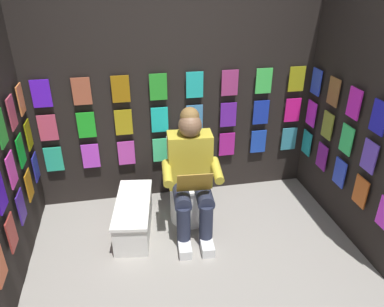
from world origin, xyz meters
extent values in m
cube|color=black|center=(0.00, -1.71, 1.06)|extent=(2.98, 0.10, 2.13)
cube|color=#2BC798|center=(1.25, -1.62, 0.55)|extent=(0.17, 0.01, 0.26)
cube|color=#CF44EA|center=(0.90, -1.62, 0.55)|extent=(0.17, 0.01, 0.26)
cube|color=#C03CAE|center=(0.54, -1.62, 0.55)|extent=(0.17, 0.01, 0.26)
cube|color=#46DF8A|center=(0.18, -1.62, 0.55)|extent=(0.17, 0.01, 0.26)
cube|color=#3DB4E2|center=(-0.18, -1.62, 0.55)|extent=(0.17, 0.01, 0.26)
cube|color=#B21D91|center=(-0.54, -1.62, 0.55)|extent=(0.17, 0.01, 0.26)
cube|color=blue|center=(-0.90, -1.62, 0.55)|extent=(0.17, 0.01, 0.26)
cube|color=teal|center=(-1.25, -1.62, 0.55)|extent=(0.17, 0.01, 0.26)
cube|color=#DA496D|center=(1.25, -1.62, 0.89)|extent=(0.17, 0.01, 0.26)
cube|color=green|center=(0.90, -1.62, 0.89)|extent=(0.17, 0.01, 0.26)
cube|color=#B49916|center=(0.54, -1.62, 0.89)|extent=(0.17, 0.01, 0.26)
cube|color=#1BD0C3|center=(0.18, -1.62, 0.89)|extent=(0.17, 0.01, 0.26)
cube|color=#4289C5|center=(-0.18, -1.62, 0.89)|extent=(0.17, 0.01, 0.26)
cube|color=#6920B0|center=(-0.54, -1.62, 0.89)|extent=(0.17, 0.01, 0.26)
cube|color=#1A35BD|center=(-0.90, -1.62, 0.89)|extent=(0.17, 0.01, 0.26)
cube|color=#E91A88|center=(-1.25, -1.62, 0.89)|extent=(0.17, 0.01, 0.26)
cube|color=#5C1BF2|center=(1.25, -1.62, 1.23)|extent=(0.17, 0.01, 0.26)
cube|color=#B7593C|center=(0.90, -1.62, 1.23)|extent=(0.17, 0.01, 0.26)
cube|color=#A36D0D|center=(0.54, -1.62, 1.23)|extent=(0.17, 0.01, 0.26)
cube|color=green|center=(0.18, -1.62, 1.23)|extent=(0.17, 0.01, 0.26)
cube|color=#21C5BE|center=(-0.18, -1.62, 1.23)|extent=(0.17, 0.01, 0.26)
cube|color=#AA357B|center=(-0.54, -1.62, 1.23)|extent=(0.17, 0.01, 0.26)
cube|color=#45DC57|center=(-0.90, -1.62, 1.23)|extent=(0.17, 0.01, 0.26)
cube|color=#A6A319|center=(-1.25, -1.62, 1.23)|extent=(0.17, 0.01, 0.26)
cube|color=black|center=(-1.49, -0.83, 1.06)|extent=(0.10, 1.66, 2.13)
cube|color=teal|center=(-1.40, -1.49, 0.55)|extent=(0.01, 0.17, 0.26)
cube|color=#812097|center=(-1.40, -1.16, 0.55)|extent=(0.01, 0.17, 0.26)
cube|color=blue|center=(-1.40, -0.83, 0.55)|extent=(0.01, 0.17, 0.26)
cube|color=#C5571C|center=(-1.40, -0.50, 0.55)|extent=(0.01, 0.17, 0.26)
cube|color=#D32CEE|center=(-1.40, -1.49, 0.89)|extent=(0.01, 0.17, 0.26)
cube|color=olive|center=(-1.40, -1.16, 0.89)|extent=(0.01, 0.17, 0.26)
cube|color=#3BE570|center=(-1.40, -0.83, 0.89)|extent=(0.01, 0.17, 0.26)
cube|color=#6646D5|center=(-1.40, -0.50, 0.89)|extent=(0.01, 0.17, 0.26)
cube|color=blue|center=(-1.40, -1.49, 1.23)|extent=(0.01, 0.17, 0.26)
cube|color=#935F32|center=(-1.40, -1.16, 1.23)|extent=(0.01, 0.17, 0.26)
cube|color=#DD24CB|center=(-1.40, -0.83, 1.23)|extent=(0.01, 0.17, 0.26)
cube|color=#2120C1|center=(-1.40, -0.50, 1.23)|extent=(0.01, 0.17, 0.26)
cube|color=#D25732|center=(1.40, -0.17, 0.55)|extent=(0.01, 0.17, 0.26)
cube|color=#AD352F|center=(1.40, -0.50, 0.55)|extent=(0.01, 0.17, 0.26)
cube|color=#43249C|center=(1.40, -0.83, 0.55)|extent=(0.01, 0.17, 0.26)
cube|color=orange|center=(1.40, -1.16, 0.55)|extent=(0.01, 0.17, 0.26)
cube|color=#2929A0|center=(1.40, -1.49, 0.55)|extent=(0.01, 0.17, 0.26)
cube|color=#4010CB|center=(1.40, -0.50, 0.89)|extent=(0.01, 0.17, 0.26)
cube|color=#E93DB8|center=(1.40, -0.83, 0.89)|extent=(0.01, 0.17, 0.26)
cube|color=#10A527|center=(1.40, -1.16, 0.89)|extent=(0.01, 0.17, 0.26)
cube|color=#88900C|center=(1.40, -1.49, 0.89)|extent=(0.01, 0.17, 0.26)
cube|color=green|center=(1.40, -0.83, 1.23)|extent=(0.01, 0.17, 0.26)
cube|color=#BA4057|center=(1.40, -1.16, 1.23)|extent=(0.01, 0.17, 0.26)
cube|color=orange|center=(1.40, -1.49, 1.23)|extent=(0.01, 0.17, 0.26)
cylinder|color=white|center=(-0.03, -1.14, 0.20)|extent=(0.38, 0.38, 0.40)
cylinder|color=white|center=(-0.03, -1.14, 0.41)|extent=(0.41, 0.41, 0.02)
cube|color=white|center=(-0.05, -1.40, 0.58)|extent=(0.39, 0.21, 0.36)
cylinder|color=white|center=(-0.04, -1.31, 0.58)|extent=(0.39, 0.10, 0.39)
cube|color=gold|center=(-0.03, -1.11, 0.68)|extent=(0.42, 0.25, 0.52)
sphere|color=brown|center=(-0.03, -1.08, 1.04)|extent=(0.21, 0.21, 0.21)
sphere|color=olive|center=(-0.03, -1.11, 1.11)|extent=(0.17, 0.17, 0.17)
cylinder|color=#23283D|center=(-0.12, -0.90, 0.44)|extent=(0.18, 0.41, 0.15)
cylinder|color=#23283D|center=(0.08, -0.92, 0.44)|extent=(0.18, 0.41, 0.15)
cylinder|color=#23283D|center=(-0.10, -0.72, 0.21)|extent=(0.12, 0.12, 0.42)
cylinder|color=#23283D|center=(0.10, -0.74, 0.21)|extent=(0.12, 0.12, 0.42)
cube|color=white|center=(-0.10, -0.67, 0.04)|extent=(0.13, 0.27, 0.09)
cube|color=white|center=(0.10, -0.68, 0.04)|extent=(0.13, 0.27, 0.09)
cylinder|color=gold|center=(-0.24, -0.92, 0.66)|extent=(0.11, 0.31, 0.13)
cylinder|color=gold|center=(0.20, -0.95, 0.66)|extent=(0.11, 0.31, 0.13)
cube|color=olive|center=(-0.01, -0.77, 0.64)|extent=(0.31, 0.15, 0.23)
cube|color=white|center=(0.52, -1.06, 0.14)|extent=(0.41, 0.80, 0.29)
cube|color=white|center=(0.52, -1.06, 0.30)|extent=(0.43, 0.84, 0.03)
camera|label=1|loc=(0.53, 1.83, 2.28)|focal=34.47mm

